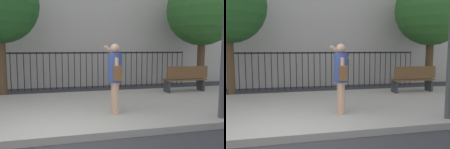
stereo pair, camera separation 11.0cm
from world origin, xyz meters
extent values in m
plane|color=#333338|center=(0.00, 0.00, 0.00)|extent=(60.00, 60.00, 0.00)
cube|color=#9E9B93|center=(0.00, 2.20, 0.07)|extent=(28.00, 4.40, 0.15)
cube|color=black|center=(0.00, 5.90, 1.55)|extent=(12.00, 0.04, 0.06)
cylinder|color=black|center=(-1.91, 5.90, 0.80)|extent=(0.03, 0.03, 1.60)
cylinder|color=black|center=(-1.66, 5.90, 0.80)|extent=(0.03, 0.03, 1.60)
cylinder|color=black|center=(-1.40, 5.90, 0.80)|extent=(0.03, 0.03, 1.60)
cylinder|color=black|center=(-1.15, 5.90, 0.80)|extent=(0.03, 0.03, 1.60)
cylinder|color=black|center=(-0.89, 5.90, 0.80)|extent=(0.03, 0.03, 1.60)
cylinder|color=black|center=(-0.64, 5.90, 0.80)|extent=(0.03, 0.03, 1.60)
cylinder|color=black|center=(-0.38, 5.90, 0.80)|extent=(0.03, 0.03, 1.60)
cylinder|color=black|center=(-0.13, 5.90, 0.80)|extent=(0.03, 0.03, 1.60)
cylinder|color=black|center=(0.13, 5.90, 0.80)|extent=(0.03, 0.03, 1.60)
cylinder|color=black|center=(0.38, 5.90, 0.80)|extent=(0.03, 0.03, 1.60)
cylinder|color=black|center=(0.64, 5.90, 0.80)|extent=(0.03, 0.03, 1.60)
cylinder|color=black|center=(0.89, 5.90, 0.80)|extent=(0.03, 0.03, 1.60)
cylinder|color=black|center=(1.15, 5.90, 0.80)|extent=(0.03, 0.03, 1.60)
cylinder|color=black|center=(1.40, 5.90, 0.80)|extent=(0.03, 0.03, 1.60)
cylinder|color=black|center=(1.66, 5.90, 0.80)|extent=(0.03, 0.03, 1.60)
cylinder|color=black|center=(1.91, 5.90, 0.80)|extent=(0.03, 0.03, 1.60)
cylinder|color=black|center=(2.17, 5.90, 0.80)|extent=(0.03, 0.03, 1.60)
cylinder|color=black|center=(2.43, 5.90, 0.80)|extent=(0.03, 0.03, 1.60)
cylinder|color=black|center=(2.68, 5.90, 0.80)|extent=(0.03, 0.03, 1.60)
cylinder|color=black|center=(2.94, 5.90, 0.80)|extent=(0.03, 0.03, 1.60)
cylinder|color=black|center=(3.19, 5.90, 0.80)|extent=(0.03, 0.03, 1.60)
cylinder|color=black|center=(3.45, 5.90, 0.80)|extent=(0.03, 0.03, 1.60)
cylinder|color=black|center=(3.70, 5.90, 0.80)|extent=(0.03, 0.03, 1.60)
cylinder|color=black|center=(3.96, 5.90, 0.80)|extent=(0.03, 0.03, 1.60)
cylinder|color=black|center=(4.21, 5.90, 0.80)|extent=(0.03, 0.03, 1.60)
cylinder|color=black|center=(4.47, 5.90, 0.80)|extent=(0.03, 0.03, 1.60)
cylinder|color=black|center=(4.72, 5.90, 0.80)|extent=(0.03, 0.03, 1.60)
cylinder|color=black|center=(4.98, 5.90, 0.80)|extent=(0.03, 0.03, 1.60)
cylinder|color=black|center=(5.23, 5.90, 0.80)|extent=(0.03, 0.03, 1.60)
cylinder|color=black|center=(5.49, 5.90, 0.80)|extent=(0.03, 0.03, 1.60)
cylinder|color=black|center=(5.74, 5.90, 0.80)|extent=(0.03, 0.03, 1.60)
cylinder|color=black|center=(6.00, 5.90, 0.80)|extent=(0.03, 0.03, 1.60)
cylinder|color=tan|center=(1.48, 1.37, 0.54)|extent=(0.15, 0.15, 0.78)
cylinder|color=tan|center=(1.48, 1.17, 0.54)|extent=(0.15, 0.15, 0.78)
cylinder|color=#33478C|center=(1.48, 1.27, 1.28)|extent=(0.35, 0.35, 0.71)
sphere|color=tan|center=(1.48, 1.27, 1.75)|extent=(0.22, 0.22, 0.22)
cylinder|color=tan|center=(1.49, 1.47, 1.64)|extent=(0.50, 0.11, 0.38)
cylinder|color=tan|center=(1.47, 1.07, 1.26)|extent=(0.09, 0.09, 0.54)
cube|color=black|center=(1.54, 1.42, 1.73)|extent=(0.01, 0.07, 0.15)
cube|color=brown|center=(1.47, 1.01, 1.18)|extent=(0.17, 0.29, 0.34)
cube|color=brown|center=(4.73, 3.52, 0.60)|extent=(1.60, 0.45, 0.05)
cube|color=brown|center=(4.73, 3.32, 0.88)|extent=(1.60, 0.06, 0.44)
cube|color=#333338|center=(4.03, 3.52, 0.35)|extent=(0.08, 0.41, 0.40)
cube|color=#333338|center=(5.43, 3.52, 0.35)|extent=(0.08, 0.41, 0.40)
cylinder|color=#4C3823|center=(-1.69, 4.54, 1.25)|extent=(0.27, 0.27, 2.50)
cylinder|color=#4C3823|center=(6.18, 4.68, 1.27)|extent=(0.31, 0.31, 2.54)
sphere|color=#2D6628|center=(6.18, 4.68, 3.36)|extent=(3.00, 3.00, 3.00)
camera|label=1|loc=(0.04, -4.25, 1.75)|focal=37.87mm
camera|label=2|loc=(0.15, -4.27, 1.75)|focal=37.87mm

